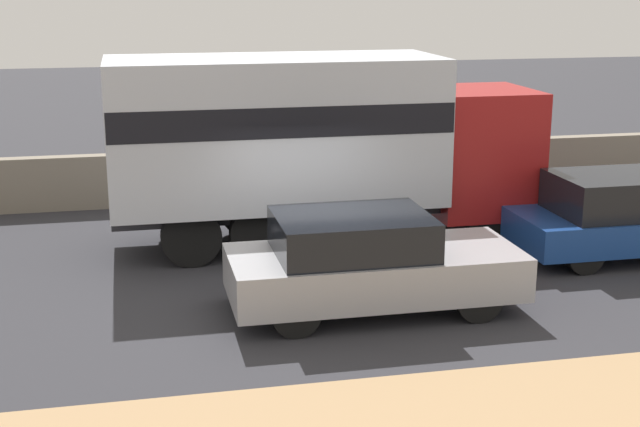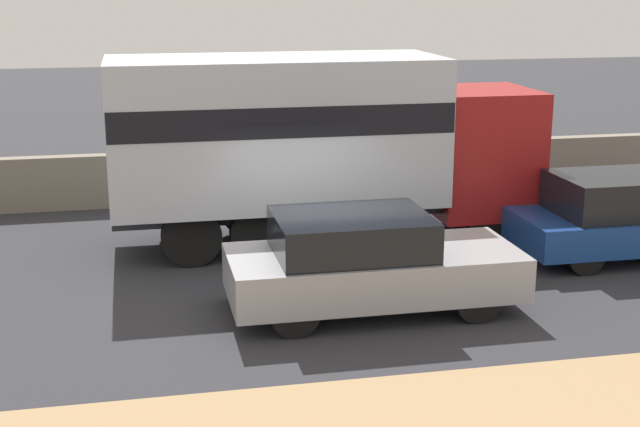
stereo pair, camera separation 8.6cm
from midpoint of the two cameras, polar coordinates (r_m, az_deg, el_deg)
ground_plane at (r=14.10m, az=0.09°, el=-5.41°), size 80.00×80.00×0.00m
stone_wall_backdrop at (r=20.22m, az=-3.80°, el=2.52°), size 60.00×0.35×1.17m
box_truck at (r=16.47m, az=-0.40°, el=4.94°), size 7.93×2.47×3.52m
car_hatchback at (r=13.38m, az=3.24°, el=-3.13°), size 4.38×1.86×1.51m
car_sedan_second at (r=16.89m, az=19.23°, el=-0.19°), size 4.27×1.80×1.52m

